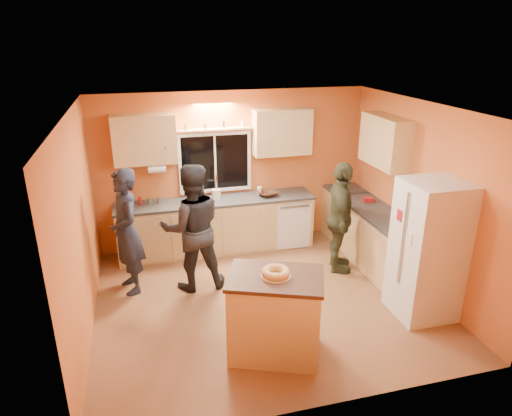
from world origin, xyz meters
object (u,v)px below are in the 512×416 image
object	(u,v)px
person_center	(192,228)
person_right	(340,218)
refrigerator	(428,250)
island	(275,315)
person_left	(127,232)

from	to	relation	value
person_center	person_right	world-z (taller)	person_center
refrigerator	person_right	size ratio (longest dim) A/B	1.05
island	person_center	xyz separation A→B (m)	(-0.68, 1.72, 0.41)
person_left	person_center	distance (m)	0.89
island	person_left	bearing A→B (deg)	152.23
refrigerator	island	size ratio (longest dim) A/B	1.48
refrigerator	person_left	world-z (taller)	refrigerator
person_left	person_center	size ratio (longest dim) A/B	0.98
person_left	person_right	world-z (taller)	person_left
refrigerator	person_right	bearing A→B (deg)	112.87
person_left	person_right	xyz separation A→B (m)	(3.08, -0.21, -0.04)
person_center	person_right	size ratio (longest dim) A/B	1.07
refrigerator	person_right	distance (m)	1.47
person_left	person_center	world-z (taller)	person_center
refrigerator	person_left	distance (m)	3.97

